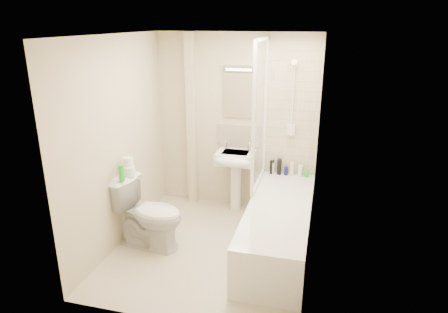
# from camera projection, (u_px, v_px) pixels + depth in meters

# --- Properties ---
(floor) EXTENTS (2.50, 2.50, 0.00)m
(floor) POSITION_uv_depth(u_px,v_px,m) (212.00, 248.00, 4.69)
(floor) COLOR beige
(floor) RESTS_ON ground
(wall_back) EXTENTS (2.20, 0.02, 2.40)m
(wall_back) POSITION_uv_depth(u_px,v_px,m) (236.00, 123.00, 5.44)
(wall_back) COLOR beige
(wall_back) RESTS_ON ground
(wall_left) EXTENTS (0.02, 2.50, 2.40)m
(wall_left) POSITION_uv_depth(u_px,v_px,m) (118.00, 144.00, 4.55)
(wall_left) COLOR beige
(wall_left) RESTS_ON ground
(wall_right) EXTENTS (0.02, 2.50, 2.40)m
(wall_right) POSITION_uv_depth(u_px,v_px,m) (315.00, 159.00, 4.04)
(wall_right) COLOR beige
(wall_right) RESTS_ON ground
(ceiling) EXTENTS (2.20, 2.50, 0.02)m
(ceiling) POSITION_uv_depth(u_px,v_px,m) (209.00, 35.00, 3.90)
(ceiling) COLOR white
(ceiling) RESTS_ON wall_back
(tile_back) EXTENTS (0.70, 0.01, 1.75)m
(tile_back) POSITION_uv_depth(u_px,v_px,m) (292.00, 110.00, 5.18)
(tile_back) COLOR beige
(tile_back) RESTS_ON wall_back
(tile_right) EXTENTS (0.01, 2.10, 1.75)m
(tile_right) POSITION_uv_depth(u_px,v_px,m) (316.00, 133.00, 4.15)
(tile_right) COLOR beige
(tile_right) RESTS_ON wall_right
(pipe_boxing) EXTENTS (0.12, 0.12, 2.40)m
(pipe_boxing) POSITION_uv_depth(u_px,v_px,m) (192.00, 122.00, 5.53)
(pipe_boxing) COLOR beige
(pipe_boxing) RESTS_ON ground
(splashback) EXTENTS (0.60, 0.02, 0.30)m
(splashback) POSITION_uv_depth(u_px,v_px,m) (239.00, 136.00, 5.48)
(splashback) COLOR beige
(splashback) RESTS_ON wall_back
(mirror) EXTENTS (0.46, 0.01, 0.60)m
(mirror) POSITION_uv_depth(u_px,v_px,m) (239.00, 96.00, 5.30)
(mirror) COLOR white
(mirror) RESTS_ON wall_back
(strip_light) EXTENTS (0.42, 0.07, 0.07)m
(strip_light) POSITION_uv_depth(u_px,v_px,m) (239.00, 68.00, 5.15)
(strip_light) COLOR silver
(strip_light) RESTS_ON wall_back
(bathtub) EXTENTS (0.70, 2.10, 0.55)m
(bathtub) POSITION_uv_depth(u_px,v_px,m) (279.00, 226.00, 4.60)
(bathtub) COLOR white
(bathtub) RESTS_ON ground
(shower_screen) EXTENTS (0.04, 0.92, 1.80)m
(shower_screen) POSITION_uv_depth(u_px,v_px,m) (260.00, 114.00, 4.85)
(shower_screen) COLOR white
(shower_screen) RESTS_ON bathtub
(shower_fixture) EXTENTS (0.10, 0.16, 0.99)m
(shower_fixture) POSITION_uv_depth(u_px,v_px,m) (292.00, 102.00, 5.10)
(shower_fixture) COLOR white
(shower_fixture) RESTS_ON wall_back
(pedestal_sink) EXTENTS (0.51, 0.47, 0.97)m
(pedestal_sink) POSITION_uv_depth(u_px,v_px,m) (235.00, 165.00, 5.38)
(pedestal_sink) COLOR white
(pedestal_sink) RESTS_ON ground
(bottle_black_a) EXTENTS (0.06, 0.06, 0.19)m
(bottle_black_a) POSITION_uv_depth(u_px,v_px,m) (272.00, 167.00, 5.41)
(bottle_black_a) COLOR black
(bottle_black_a) RESTS_ON bathtub
(bottle_white_a) EXTENTS (0.06, 0.06, 0.16)m
(bottle_white_a) POSITION_uv_depth(u_px,v_px,m) (272.00, 168.00, 5.42)
(bottle_white_a) COLOR silver
(bottle_white_a) RESTS_ON bathtub
(bottle_black_b) EXTENTS (0.06, 0.06, 0.22)m
(bottle_black_b) POSITION_uv_depth(u_px,v_px,m) (279.00, 167.00, 5.39)
(bottle_black_b) COLOR black
(bottle_black_b) RESTS_ON bathtub
(bottle_blue) EXTENTS (0.05, 0.05, 0.12)m
(bottle_blue) POSITION_uv_depth(u_px,v_px,m) (286.00, 171.00, 5.38)
(bottle_blue) COLOR navy
(bottle_blue) RESTS_ON bathtub
(bottle_cream) EXTENTS (0.06, 0.06, 0.19)m
(bottle_cream) POSITION_uv_depth(u_px,v_px,m) (292.00, 169.00, 5.35)
(bottle_cream) COLOR beige
(bottle_cream) RESTS_ON bathtub
(bottle_white_b) EXTENTS (0.06, 0.06, 0.15)m
(bottle_white_b) POSITION_uv_depth(u_px,v_px,m) (300.00, 171.00, 5.33)
(bottle_white_b) COLOR white
(bottle_white_b) RESTS_ON bathtub
(bottle_green) EXTENTS (0.06, 0.06, 0.09)m
(bottle_green) POSITION_uv_depth(u_px,v_px,m) (306.00, 174.00, 5.32)
(bottle_green) COLOR green
(bottle_green) RESTS_ON bathtub
(toilet) EXTENTS (0.68, 0.94, 0.83)m
(toilet) POSITION_uv_depth(u_px,v_px,m) (149.00, 213.00, 4.62)
(toilet) COLOR white
(toilet) RESTS_ON ground
(toilet_roll_lower) EXTENTS (0.12, 0.12, 0.11)m
(toilet_roll_lower) POSITION_uv_depth(u_px,v_px,m) (130.00, 171.00, 4.59)
(toilet_roll_lower) COLOR white
(toilet_roll_lower) RESTS_ON toilet
(toilet_roll_upper) EXTENTS (0.12, 0.12, 0.10)m
(toilet_roll_upper) POSITION_uv_depth(u_px,v_px,m) (128.00, 162.00, 4.59)
(toilet_roll_upper) COLOR white
(toilet_roll_upper) RESTS_ON toilet_roll_lower
(green_bottle) EXTENTS (0.06, 0.06, 0.19)m
(green_bottle) POSITION_uv_depth(u_px,v_px,m) (121.00, 173.00, 4.42)
(green_bottle) COLOR green
(green_bottle) RESTS_ON toilet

